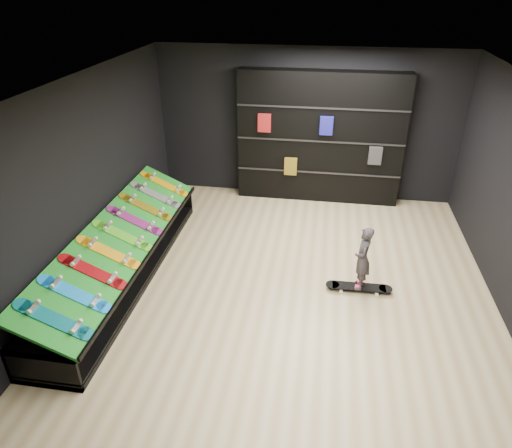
# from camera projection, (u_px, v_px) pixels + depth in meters

# --- Properties ---
(floor) EXTENTS (6.00, 7.00, 0.01)m
(floor) POSITION_uv_depth(u_px,v_px,m) (287.00, 291.00, 6.83)
(floor) COLOR tan
(floor) RESTS_ON ground
(ceiling) EXTENTS (6.00, 7.00, 0.01)m
(ceiling) POSITION_uv_depth(u_px,v_px,m) (295.00, 87.00, 5.37)
(ceiling) COLOR white
(ceiling) RESTS_ON ground
(wall_back) EXTENTS (6.00, 0.02, 3.00)m
(wall_back) POSITION_uv_depth(u_px,v_px,m) (307.00, 125.00, 9.12)
(wall_back) COLOR black
(wall_back) RESTS_ON ground
(wall_front) EXTENTS (6.00, 0.02, 3.00)m
(wall_front) POSITION_uv_depth(u_px,v_px,m) (243.00, 428.00, 3.08)
(wall_front) COLOR black
(wall_front) RESTS_ON ground
(wall_left) EXTENTS (0.02, 7.00, 3.00)m
(wall_left) POSITION_uv_depth(u_px,v_px,m) (81.00, 187.00, 6.51)
(wall_left) COLOR black
(wall_left) RESTS_ON ground
(display_rack) EXTENTS (0.90, 4.50, 0.50)m
(display_rack) POSITION_uv_depth(u_px,v_px,m) (123.00, 262.00, 7.05)
(display_rack) COLOR black
(display_rack) RESTS_ON ground
(turf_ramp) EXTENTS (0.92, 4.50, 0.46)m
(turf_ramp) POSITION_uv_depth(u_px,v_px,m) (122.00, 237.00, 6.82)
(turf_ramp) COLOR #116D17
(turf_ramp) RESTS_ON display_rack
(back_shelving) EXTENTS (3.25, 0.38, 2.60)m
(back_shelving) POSITION_uv_depth(u_px,v_px,m) (320.00, 138.00, 9.02)
(back_shelving) COLOR black
(back_shelving) RESTS_ON ground
(floor_skateboard) EXTENTS (0.99, 0.25, 0.09)m
(floor_skateboard) POSITION_uv_depth(u_px,v_px,m) (359.00, 288.00, 6.81)
(floor_skateboard) COLOR black
(floor_skateboard) RESTS_ON ground
(child) EXTENTS (0.17, 0.23, 0.59)m
(child) POSITION_uv_depth(u_px,v_px,m) (361.00, 270.00, 6.65)
(child) COLOR black
(child) RESTS_ON floor_skateboard
(display_board_0) EXTENTS (0.93, 0.22, 0.50)m
(display_board_0) POSITION_uv_depth(u_px,v_px,m) (54.00, 319.00, 5.17)
(display_board_0) COLOR #0C8C99
(display_board_0) RESTS_ON turf_ramp
(display_board_1) EXTENTS (0.93, 0.22, 0.50)m
(display_board_1) POSITION_uv_depth(u_px,v_px,m) (75.00, 294.00, 5.58)
(display_board_1) COLOR blue
(display_board_1) RESTS_ON turf_ramp
(display_board_2) EXTENTS (0.93, 0.22, 0.50)m
(display_board_2) POSITION_uv_depth(u_px,v_px,m) (93.00, 272.00, 5.99)
(display_board_2) COLOR red
(display_board_2) RESTS_ON turf_ramp
(display_board_3) EXTENTS (0.93, 0.22, 0.50)m
(display_board_3) POSITION_uv_depth(u_px,v_px,m) (109.00, 252.00, 6.40)
(display_board_3) COLOR orange
(display_board_3) RESTS_ON turf_ramp
(display_board_4) EXTENTS (0.93, 0.22, 0.50)m
(display_board_4) POSITION_uv_depth(u_px,v_px,m) (123.00, 236.00, 6.81)
(display_board_4) COLOR green
(display_board_4) RESTS_ON turf_ramp
(display_board_5) EXTENTS (0.93, 0.22, 0.50)m
(display_board_5) POSITION_uv_depth(u_px,v_px,m) (135.00, 221.00, 7.22)
(display_board_5) COLOR #2626BF
(display_board_5) RESTS_ON turf_ramp
(display_board_6) EXTENTS (0.93, 0.22, 0.50)m
(display_board_6) POSITION_uv_depth(u_px,v_px,m) (146.00, 207.00, 7.63)
(display_board_6) COLOR yellow
(display_board_6) RESTS_ON turf_ramp
(display_board_7) EXTENTS (0.93, 0.22, 0.50)m
(display_board_7) POSITION_uv_depth(u_px,v_px,m) (156.00, 195.00, 8.04)
(display_board_7) COLOR black
(display_board_7) RESTS_ON turf_ramp
(display_board_8) EXTENTS (0.93, 0.22, 0.50)m
(display_board_8) POSITION_uv_depth(u_px,v_px,m) (165.00, 184.00, 8.45)
(display_board_8) COLOR yellow
(display_board_8) RESTS_ON turf_ramp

